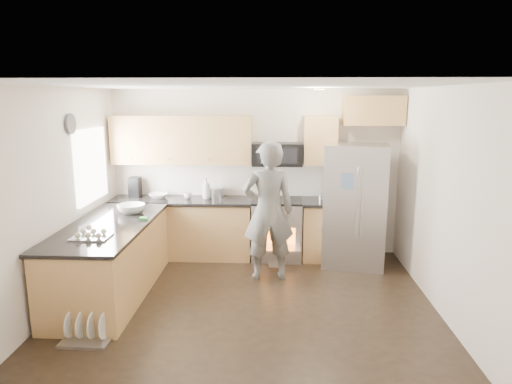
{
  "coord_description": "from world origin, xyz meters",
  "views": [
    {
      "loc": [
        0.33,
        -5.15,
        2.47
      ],
      "look_at": [
        0.08,
        0.5,
        1.3
      ],
      "focal_mm": 32.0,
      "sensor_mm": 36.0,
      "label": 1
    }
  ],
  "objects_px": {
    "stove_range": "(277,216)",
    "dish_rack": "(88,332)",
    "person": "(268,211)",
    "refrigerator": "(355,206)"
  },
  "relations": [
    {
      "from": "refrigerator",
      "to": "person",
      "type": "height_order",
      "value": "person"
    },
    {
      "from": "stove_range",
      "to": "dish_rack",
      "type": "distance_m",
      "value": 3.3
    },
    {
      "from": "stove_range",
      "to": "person",
      "type": "relative_size",
      "value": 0.93
    },
    {
      "from": "refrigerator",
      "to": "stove_range",
      "type": "bearing_deg",
      "value": 178.09
    },
    {
      "from": "stove_range",
      "to": "refrigerator",
      "type": "height_order",
      "value": "refrigerator"
    },
    {
      "from": "dish_rack",
      "to": "refrigerator",
      "type": "bearing_deg",
      "value": 37.16
    },
    {
      "from": "stove_range",
      "to": "dish_rack",
      "type": "bearing_deg",
      "value": -126.95
    },
    {
      "from": "person",
      "to": "dish_rack",
      "type": "distance_m",
      "value": 2.69
    },
    {
      "from": "refrigerator",
      "to": "dish_rack",
      "type": "distance_m",
      "value": 3.98
    },
    {
      "from": "person",
      "to": "dish_rack",
      "type": "relative_size",
      "value": 3.74
    }
  ]
}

